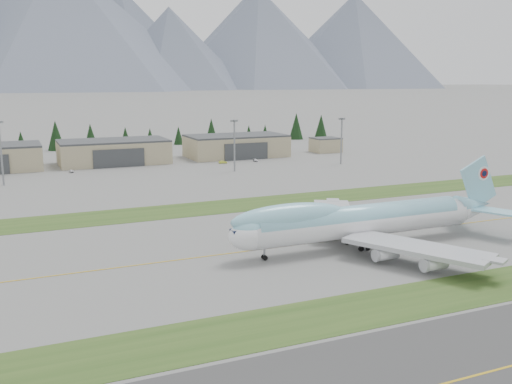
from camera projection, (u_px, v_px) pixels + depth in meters
name	position (u px, v px, depth m)	size (l,w,h in m)	color
ground	(293.00, 245.00, 131.40)	(7000.00, 7000.00, 0.00)	#60605E
grass_strip_near	(394.00, 304.00, 97.18)	(400.00, 14.00, 0.08)	#2E4D1B
grass_strip_far	(225.00, 206.00, 171.91)	(400.00, 18.00, 0.08)	#2E4D1B
asphalt_taxiway	(505.00, 368.00, 75.58)	(400.00, 32.00, 0.04)	#353535
taxiway_line_main	(293.00, 245.00, 131.40)	(400.00, 0.40, 0.02)	gold
taxiway_line_near	(505.00, 368.00, 75.58)	(400.00, 0.40, 0.02)	gold
boeing_747_freighter	(361.00, 220.00, 129.06)	(72.27, 63.09, 19.24)	white
hangar_center	(114.00, 152.00, 259.45)	(48.00, 26.60, 10.80)	tan
hangar_right	(236.00, 146.00, 282.85)	(48.00, 26.60, 10.80)	tan
control_shed	(326.00, 145.00, 300.94)	(14.00, 12.00, 7.60)	tan
floodlight_masts	(135.00, 139.00, 219.72)	(179.87, 6.20, 23.24)	gray
service_vehicle_a	(72.00, 173.00, 234.77)	(1.42, 3.53, 1.20)	silver
service_vehicle_b	(223.00, 163.00, 260.16)	(1.37, 3.91, 1.29)	gold
service_vehicle_c	(255.00, 162.00, 266.35)	(1.63, 4.01, 1.16)	silver
conifer_belt	(119.00, 135.00, 319.74)	(267.39, 15.11, 16.78)	black
mountain_ridge_rear	(30.00, 33.00, 2719.52)	(4502.01, 1067.02, 533.51)	#464F5D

